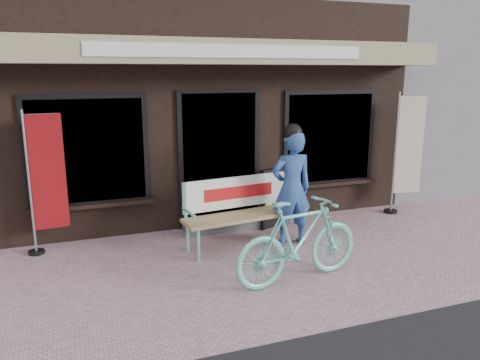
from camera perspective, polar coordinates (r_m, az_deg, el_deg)
name	(u,v)px	position (r m, az deg, el deg)	size (l,w,h in m)	color
ground	(267,272)	(6.05, 3.33, -11.08)	(70.00, 70.00, 0.00)	#C596A4
storefront	(176,46)	(10.28, -7.82, 15.86)	(7.00, 6.77, 6.00)	black
neighbor_right_near	(469,60)	(15.04, 26.18, 13.04)	(10.00, 7.00, 5.60)	slate
bench	(242,206)	(6.77, 0.28, -3.16)	(1.87, 0.69, 0.99)	#67CAB7
person	(291,186)	(6.73, 6.30, -0.78)	(0.62, 0.42, 1.77)	#2A4D91
bicycle	(299,241)	(5.65, 7.20, -7.34)	(0.48, 1.71, 1.03)	#67CAB7
nobori_red	(45,180)	(6.90, -22.66, -0.02)	(0.59, 0.24, 2.00)	gray
nobori_cream	(407,152)	(8.71, 19.65, 3.28)	(0.64, 0.28, 2.14)	gray
menu_stand	(273,197)	(7.55, 3.99, -2.12)	(0.48, 0.26, 0.97)	black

